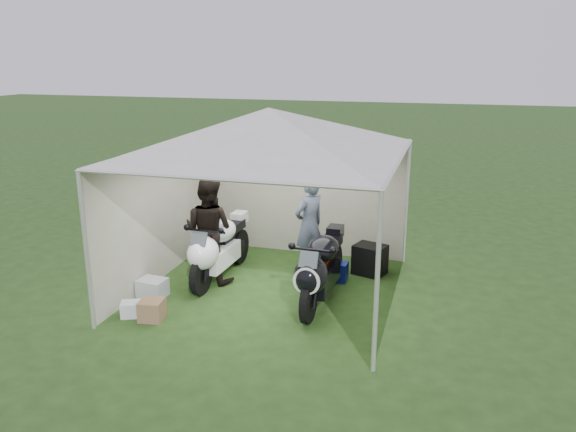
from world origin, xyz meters
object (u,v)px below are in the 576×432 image
paddock_stand (335,271)px  person_dark_jacket (209,230)px  crate_0 (153,288)px  crate_1 (152,310)px  motorcycle_white (218,247)px  canopy_tent (269,135)px  equipment_box (370,259)px  crate_2 (132,309)px  person_blue_jacket (309,225)px  motorcycle_black (320,267)px

paddock_stand → person_dark_jacket: bearing=-163.7°
crate_0 → crate_1: (0.41, -0.75, 0.01)m
crate_0 → motorcycle_white: bearing=51.7°
canopy_tent → equipment_box: 2.98m
canopy_tent → equipment_box: size_ratio=10.59×
person_dark_jacket → canopy_tent: bearing=-178.0°
equipment_box → crate_2: equipment_box is taller
person_dark_jacket → person_blue_jacket: (1.54, 0.87, -0.03)m
canopy_tent → crate_0: bearing=-155.5°
crate_1 → crate_0: bearing=118.9°
crate_0 → crate_2: 0.74m
person_dark_jacket → motorcycle_black: bearing=175.3°
crate_0 → crate_1: bearing=-61.1°
person_blue_jacket → crate_0: (-2.16, -1.76, -0.73)m
canopy_tent → paddock_stand: 2.68m
motorcycle_white → paddock_stand: (1.94, 0.55, -0.43)m
motorcycle_white → person_dark_jacket: 0.34m
person_dark_jacket → person_blue_jacket: 1.77m
motorcycle_white → person_dark_jacket: (-0.13, -0.06, 0.31)m
paddock_stand → crate_2: bearing=-139.7°
person_blue_jacket → crate_0: size_ratio=4.03×
motorcycle_white → paddock_stand: bearing=17.7°
motorcycle_white → motorcycle_black: 1.97m
person_dark_jacket → crate_0: 1.32m
canopy_tent → equipment_box: canopy_tent is taller
canopy_tent → crate_2: size_ratio=18.77×
motorcycle_white → equipment_box: motorcycle_white is taller
paddock_stand → crate_0: paddock_stand is taller
crate_0 → crate_2: bearing=-85.3°
person_blue_jacket → crate_0: bearing=-18.6°
motorcycle_white → crate_0: (-0.75, -0.95, -0.45)m
paddock_stand → crate_2: paddock_stand is taller
canopy_tent → motorcycle_white: 2.22m
motorcycle_black → crate_2: size_ratio=7.37×
canopy_tent → motorcycle_black: 2.19m
motorcycle_black → person_blue_jacket: (-0.50, 1.27, 0.27)m
paddock_stand → motorcycle_black: bearing=-91.3°
motorcycle_white → crate_1: motorcycle_white is taller
equipment_box → crate_2: size_ratio=1.77×
crate_0 → paddock_stand: bearing=29.1°
crate_0 → crate_1: crate_1 is taller
person_blue_jacket → crate_1: bearing=-2.6°
person_dark_jacket → crate_1: person_dark_jacket is taller
motorcycle_white → motorcycle_black: (1.92, -0.46, 0.01)m
motorcycle_white → crate_2: bearing=-110.2°
motorcycle_white → crate_1: bearing=-99.2°
motorcycle_black → crate_0: (-2.66, -0.48, -0.46)m
canopy_tent → person_blue_jacket: (0.41, 0.96, -1.70)m
crate_1 → crate_2: bearing=177.7°
crate_1 → crate_2: size_ratio=1.12×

